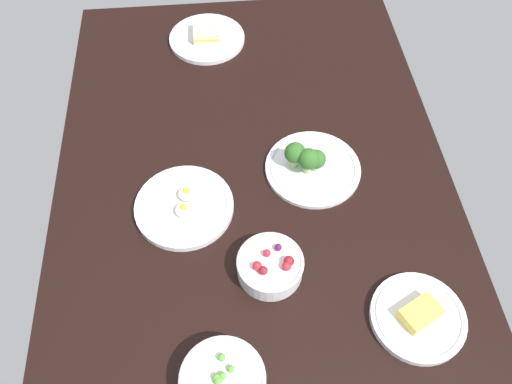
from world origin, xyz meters
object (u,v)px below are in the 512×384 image
object	(u,v)px
plate_eggs	(184,206)
plate_cheese	(418,317)
bowl_peas	(223,382)
plate_sandwich	(207,37)
plate_broccoli	(311,165)
bowl_berries	(270,266)

from	to	relation	value
plate_eggs	plate_cheese	distance (cm)	53.87
plate_eggs	bowl_peas	size ratio (longest dim) A/B	1.44
plate_eggs	plate_sandwich	distance (cm)	58.08
plate_sandwich	plate_cheese	world-z (taller)	plate_sandwich
plate_sandwich	plate_eggs	bearing A→B (deg)	-7.12
plate_eggs	plate_broccoli	bearing A→B (deg)	105.43
bowl_peas	bowl_berries	bearing A→B (deg)	153.82
plate_sandwich	bowl_peas	size ratio (longest dim) A/B	1.40
plate_eggs	plate_sandwich	bearing A→B (deg)	172.88
plate_cheese	bowl_peas	distance (cm)	39.39
bowl_berries	plate_sandwich	distance (cm)	75.53
plate_eggs	bowl_peas	xyz separation A→B (cm)	(39.20, 6.49, 1.78)
bowl_berries	plate_cheese	size ratio (longest dim) A/B	0.74
plate_eggs	bowl_peas	distance (cm)	39.78
plate_eggs	bowl_berries	bearing A→B (deg)	45.17
plate_sandwich	plate_cheese	xyz separation A→B (cm)	(87.63, 37.55, 0.01)
plate_eggs	plate_cheese	bearing A→B (deg)	56.17
plate_eggs	plate_cheese	xyz separation A→B (cm)	(29.99, 44.75, 0.09)
bowl_peas	plate_sandwich	bearing A→B (deg)	179.58
plate_cheese	bowl_peas	world-z (taller)	bowl_peas
bowl_berries	plate_sandwich	size ratio (longest dim) A/B	0.63
bowl_berries	bowl_peas	world-z (taller)	same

